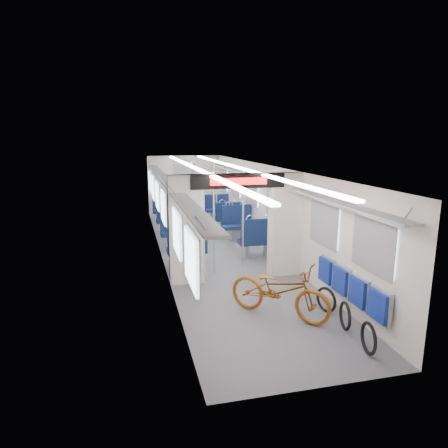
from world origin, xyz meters
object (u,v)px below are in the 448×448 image
(bike_hoop_c, at_px, (326,301))
(seat_bay_near_left, at_px, (182,235))
(bike_hoop_b, at_px, (345,317))
(bicycle, at_px, (279,290))
(flip_bench, at_px, (350,286))
(seat_bay_far_right, at_px, (223,210))
(seat_bay_far_left, at_px, (168,211))
(stanchion_near_right, at_px, (243,219))
(stanchion_far_right, at_px, (214,200))
(bike_hoop_a, at_px, (368,340))
(stanchion_near_left, at_px, (214,224))
(stanchion_far_left, at_px, (192,200))
(seat_bay_near_right, at_px, (247,228))

(bike_hoop_c, relative_size, seat_bay_near_left, 0.21)
(bike_hoop_b, bearing_deg, bicycle, 141.05)
(flip_bench, height_order, seat_bay_far_right, seat_bay_far_right)
(bicycle, distance_m, seat_bay_far_left, 7.53)
(flip_bench, xyz_separation_m, stanchion_near_right, (-0.98, 3.13, 0.57))
(stanchion_far_right, bearing_deg, seat_bay_near_left, -124.32)
(seat_bay_far_right, bearing_deg, seat_bay_far_left, 174.12)
(flip_bench, xyz_separation_m, bike_hoop_b, (-0.28, -0.36, -0.37))
(bike_hoop_a, height_order, bike_hoop_b, bike_hoop_a)
(stanchion_near_left, xyz_separation_m, stanchion_far_left, (0.08, 3.58, 0.00))
(bicycle, bearing_deg, stanchion_far_left, 49.95)
(seat_bay_near_right, distance_m, stanchion_far_right, 1.68)
(bike_hoop_c, distance_m, seat_bay_far_left, 7.75)
(bike_hoop_b, bearing_deg, seat_bay_near_right, 91.62)
(seat_bay_near_right, relative_size, seat_bay_far_left, 1.05)
(bike_hoop_b, height_order, seat_bay_far_left, seat_bay_far_left)
(seat_bay_near_left, bearing_deg, bike_hoop_a, -70.02)
(bike_hoop_b, height_order, seat_bay_far_right, seat_bay_far_right)
(bike_hoop_a, distance_m, bike_hoop_c, 1.40)
(flip_bench, bearing_deg, stanchion_near_left, 122.64)
(seat_bay_near_left, bearing_deg, seat_bay_far_left, 90.00)
(flip_bench, relative_size, bike_hoop_b, 4.51)
(bike_hoop_a, bearing_deg, bike_hoop_b, 85.53)
(stanchion_far_left, bearing_deg, bike_hoop_b, -78.18)
(bike_hoop_b, distance_m, stanchion_near_left, 3.57)
(seat_bay_far_right, bearing_deg, flip_bench, -86.84)
(stanchion_near_right, relative_size, stanchion_far_left, 1.00)
(bike_hoop_c, bearing_deg, seat_bay_far_right, 91.21)
(stanchion_near_left, relative_size, stanchion_near_right, 1.00)
(bike_hoop_c, bearing_deg, bicycle, 177.54)
(bike_hoop_a, height_order, stanchion_near_right, stanchion_near_right)
(seat_bay_far_left, bearing_deg, seat_bay_near_left, -90.00)
(bicycle, bearing_deg, bike_hoop_c, -47.63)
(stanchion_near_left, bearing_deg, stanchion_near_right, 25.94)
(seat_bay_near_left, distance_m, seat_bay_far_right, 3.80)
(seat_bay_far_left, bearing_deg, bike_hoop_b, -76.11)
(bike_hoop_b, height_order, stanchion_near_left, stanchion_near_left)
(bike_hoop_b, bearing_deg, stanchion_near_right, 101.43)
(bike_hoop_b, bearing_deg, stanchion_far_right, 96.52)
(bike_hoop_a, distance_m, stanchion_far_right, 7.33)
(flip_bench, height_order, stanchion_near_left, stanchion_near_left)
(stanchion_near_left, distance_m, stanchion_near_right, 0.87)
(flip_bench, relative_size, seat_bay_far_left, 1.00)
(bike_hoop_b, xyz_separation_m, seat_bay_near_left, (-2.01, 4.63, 0.35))
(seat_bay_near_left, relative_size, stanchion_near_left, 0.95)
(bike_hoop_b, xyz_separation_m, stanchion_near_left, (-1.48, 3.11, 0.94))
(bike_hoop_a, height_order, seat_bay_far_left, seat_bay_far_left)
(bicycle, distance_m, stanchion_near_right, 2.87)
(flip_bench, relative_size, stanchion_far_left, 0.92)
(seat_bay_near_right, distance_m, stanchion_near_left, 2.42)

